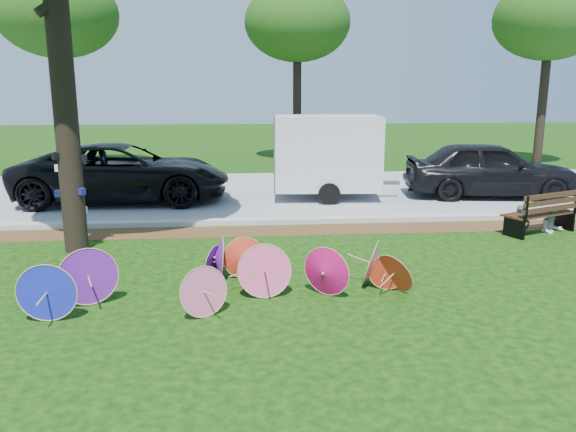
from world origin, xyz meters
name	(u,v)px	position (x,y,z in m)	size (l,w,h in m)	color
ground	(266,308)	(0.00, 0.00, 0.00)	(90.00, 90.00, 0.00)	black
mulch_strip	(256,231)	(0.00, 4.50, 0.01)	(90.00, 1.00, 0.01)	#472D16
curb	(255,221)	(0.00, 5.20, 0.06)	(90.00, 0.30, 0.12)	#B7B5AD
street	(251,192)	(0.00, 9.35, 0.01)	(90.00, 8.00, 0.01)	gray
parasol_pile	(237,272)	(-0.41, 0.54, 0.38)	(5.75, 2.20, 0.87)	red
black_van	(124,173)	(-3.56, 8.23, 0.81)	(2.69, 5.83, 1.62)	black
dark_pickup	(489,169)	(6.91, 8.04, 0.82)	(1.93, 4.79, 1.63)	black
cargo_trailer	(327,152)	(2.15, 8.23, 1.33)	(2.94, 1.86, 2.66)	silver
park_bench	(539,212)	(6.17, 3.84, 0.46)	(1.77, 0.68, 0.93)	black
person_left	(523,207)	(5.82, 3.89, 0.58)	(0.42, 0.28, 1.16)	#333945
person_right	(553,208)	(6.52, 3.89, 0.54)	(0.52, 0.41, 1.08)	silver
bg_trees	(307,19)	(2.42, 15.24, 5.77)	(23.18, 6.57, 7.40)	black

